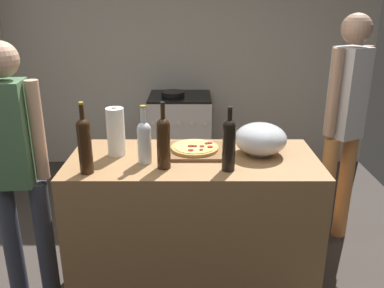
{
  "coord_description": "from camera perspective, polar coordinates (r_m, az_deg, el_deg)",
  "views": [
    {
      "loc": [
        0.17,
        -1.66,
        1.82
      ],
      "look_at": [
        0.17,
        0.7,
        0.97
      ],
      "focal_mm": 38.29,
      "sensor_mm": 36.0,
      "label": 1
    }
  ],
  "objects": [
    {
      "name": "wine_bottle_dark",
      "position": [
        2.23,
        -4.16,
        0.43
      ],
      "size": [
        0.08,
        0.08,
        0.38
      ],
      "color": "#331E0F",
      "rests_on": "counter"
    },
    {
      "name": "wine_bottle_clear",
      "position": [
        2.23,
        -14.9,
        0.08
      ],
      "size": [
        0.07,
        0.07,
        0.39
      ],
      "color": "#331E0F",
      "rests_on": "counter"
    },
    {
      "name": "ground_plane",
      "position": [
        3.56,
        -2.9,
        -11.15
      ],
      "size": [
        4.25,
        3.4,
        0.02
      ],
      "primitive_type": "cube",
      "color": "#3F3833"
    },
    {
      "name": "counter",
      "position": [
        2.63,
        0.01,
        -11.3
      ],
      "size": [
        1.48,
        0.66,
        0.92
      ],
      "primitive_type": "cube",
      "color": "#9E7247",
      "rests_on": "ground_plane"
    },
    {
      "name": "wine_bottle_green",
      "position": [
        2.21,
        5.0,
        0.17
      ],
      "size": [
        0.07,
        0.07,
        0.36
      ],
      "color": "black",
      "rests_on": "counter"
    },
    {
      "name": "person_in_stripes",
      "position": [
        2.54,
        -23.39,
        -2.76
      ],
      "size": [
        0.36,
        0.22,
        1.61
      ],
      "color": "#383D4C",
      "rests_on": "ground_plane"
    },
    {
      "name": "mixing_bowl",
      "position": [
        2.49,
        9.35,
        0.72
      ],
      "size": [
        0.31,
        0.31,
        0.19
      ],
      "color": "#B2B2B7",
      "rests_on": "counter"
    },
    {
      "name": "pizza",
      "position": [
        2.5,
        0.25,
        -0.52
      ],
      "size": [
        0.29,
        0.29,
        0.03
      ],
      "color": "tan",
      "rests_on": "cutting_board"
    },
    {
      "name": "paper_towel_roll",
      "position": [
        2.47,
        -10.74,
        1.67
      ],
      "size": [
        0.11,
        0.11,
        0.29
      ],
      "color": "white",
      "rests_on": "counter"
    },
    {
      "name": "wine_bottle_amber",
      "position": [
        2.32,
        -6.83,
        0.58
      ],
      "size": [
        0.08,
        0.08,
        0.34
      ],
      "color": "silver",
      "rests_on": "counter"
    },
    {
      "name": "cutting_board",
      "position": [
        2.5,
        0.23,
        -0.97
      ],
      "size": [
        0.4,
        0.32,
        0.02
      ],
      "primitive_type": "cube",
      "color": "brown",
      "rests_on": "counter"
    },
    {
      "name": "stove",
      "position": [
        4.33,
        -1.81,
        1.16
      ],
      "size": [
        0.63,
        0.59,
        0.91
      ],
      "color": "#B7B7BC",
      "rests_on": "ground_plane"
    },
    {
      "name": "person_in_red",
      "position": [
        3.16,
        20.34,
        3.38
      ],
      "size": [
        0.33,
        0.27,
        1.72
      ],
      "color": "#D88C4C",
      "rests_on": "ground_plane"
    },
    {
      "name": "kitchen_wall_rear",
      "position": [
        4.54,
        -2.36,
        13.16
      ],
      "size": [
        4.25,
        0.1,
        2.6
      ],
      "primitive_type": "cube",
      "color": "#BCB7AD",
      "rests_on": "ground_plane"
    }
  ]
}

